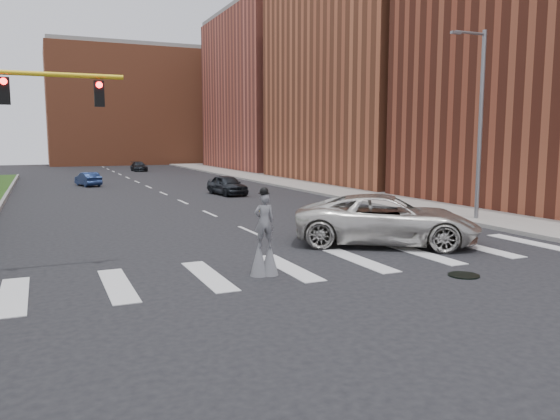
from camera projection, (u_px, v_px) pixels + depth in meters
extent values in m
plane|color=black|center=(340.00, 271.00, 16.58)|extent=(160.00, 160.00, 0.00)
cube|color=gray|center=(320.00, 187.00, 44.25)|extent=(5.00, 90.00, 0.18)
cylinder|color=black|center=(464.00, 275.00, 15.95)|extent=(0.90, 0.90, 0.04)
cube|color=#A35333|center=(386.00, 53.00, 51.03)|extent=(16.00, 22.00, 24.00)
cube|color=#B55442|center=(282.00, 94.00, 73.09)|extent=(16.00, 22.00, 20.00)
cube|color=#A35333|center=(133.00, 108.00, 88.65)|extent=(26.00, 14.00, 18.00)
cylinder|color=slate|center=(480.00, 128.00, 25.83)|extent=(0.20, 0.20, 9.00)
cylinder|color=slate|center=(471.00, 33.00, 24.95)|extent=(1.80, 0.12, 0.12)
cube|color=slate|center=(456.00, 33.00, 24.60)|extent=(0.50, 0.18, 0.12)
cylinder|color=gold|center=(27.00, 73.00, 15.21)|extent=(5.20, 0.14, 0.14)
cube|color=black|center=(4.00, 91.00, 15.04)|extent=(0.28, 0.18, 0.75)
cylinder|color=#FF0C0C|center=(4.00, 81.00, 14.91)|extent=(0.18, 0.06, 0.18)
cube|color=black|center=(99.00, 94.00, 16.03)|extent=(0.28, 0.18, 0.75)
cylinder|color=#FF0C0C|center=(99.00, 85.00, 15.91)|extent=(0.18, 0.06, 0.18)
cylinder|color=#321F14|center=(270.00, 261.00, 16.02)|extent=(0.07, 0.07, 0.81)
cylinder|color=#321F14|center=(259.00, 262.00, 15.94)|extent=(0.07, 0.07, 0.81)
cone|color=slate|center=(270.00, 258.00, 16.01)|extent=(0.52, 0.52, 1.02)
cone|color=slate|center=(259.00, 259.00, 15.93)|extent=(0.52, 0.52, 1.02)
imported|color=slate|center=(264.00, 221.00, 15.83)|extent=(0.64, 0.47, 1.60)
sphere|color=black|center=(264.00, 192.00, 15.72)|extent=(0.26, 0.26, 0.26)
cylinder|color=black|center=(264.00, 193.00, 15.72)|extent=(0.34, 0.34, 0.02)
cube|color=yellow|center=(263.00, 205.00, 15.91)|extent=(0.22, 0.05, 0.10)
imported|color=beige|center=(387.00, 220.00, 20.67)|extent=(7.46, 6.36, 1.90)
imported|color=black|center=(227.00, 185.00, 39.08)|extent=(2.20, 4.35, 1.42)
imported|color=navy|center=(88.00, 179.00, 46.48)|extent=(2.07, 3.79, 1.18)
imported|color=black|center=(139.00, 166.00, 68.15)|extent=(1.69, 4.06, 1.17)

